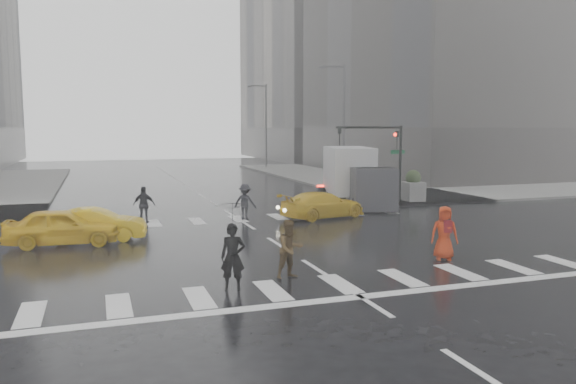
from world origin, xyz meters
name	(u,v)px	position (x,y,z in m)	size (l,w,h in m)	color
ground	(276,243)	(0.00, 0.00, 0.00)	(120.00, 120.00, 0.00)	black
sidewalk_ne	(444,183)	(19.50, 17.50, 0.07)	(35.00, 35.00, 0.15)	gray
building_ne_far	(349,46)	(29.00, 56.00, 16.27)	(26.05, 26.05, 36.00)	#A1988C
road_markings	(276,243)	(0.00, 0.00, 0.01)	(18.00, 48.00, 0.01)	silver
traffic_signal_pole	(385,149)	(9.01, 8.01, 3.22)	(4.45, 0.42, 4.50)	black
street_lamp_near	(342,120)	(10.87, 18.00, 4.95)	(2.15, 0.22, 9.00)	#59595B
street_lamp_far	(265,122)	(10.87, 38.00, 4.95)	(2.15, 0.22, 9.00)	#59595B
planter_west	(350,189)	(7.00, 8.20, 0.98)	(1.10, 1.10, 1.80)	gray
planter_mid	(382,188)	(9.00, 8.20, 0.98)	(1.10, 1.10, 1.80)	gray
planter_east	(413,187)	(11.00, 8.20, 0.98)	(1.10, 1.10, 1.80)	gray
pedestrian_black	(233,233)	(-2.99, -5.59, 1.57)	(1.22, 1.23, 2.43)	black
pedestrian_brown	(290,249)	(-1.13, -4.95, 0.86)	(0.84, 0.65, 1.73)	#483519
pedestrian_orange	(444,233)	(4.49, -4.43, 0.91)	(1.04, 0.90, 1.80)	red
pedestrian_far_a	(144,205)	(-4.38, 6.17, 0.86)	(1.00, 0.61, 1.71)	black
pedestrian_far_b	(245,202)	(0.26, 5.66, 0.86)	(1.11, 0.61, 1.71)	black
taxi_front	(63,227)	(-7.68, 2.18, 0.70)	(1.66, 4.11, 1.40)	yellow
taxi_mid	(96,224)	(-6.51, 2.74, 0.63)	(1.34, 3.84, 1.26)	yellow
taxi_rear	(323,205)	(4.00, 4.97, 0.64)	(1.80, 3.90, 1.28)	yellow
box_truck	(355,175)	(7.26, 8.19, 1.75)	(2.31, 6.17, 3.28)	silver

